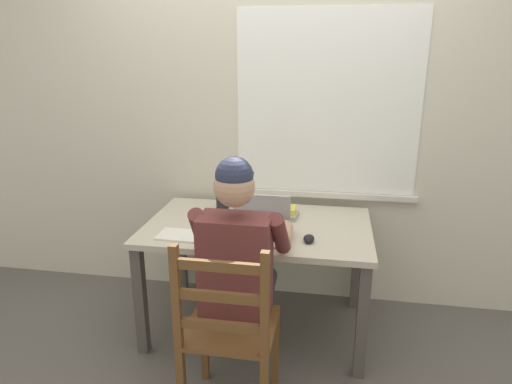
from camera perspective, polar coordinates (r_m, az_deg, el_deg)
name	(u,v)px	position (r m, az deg, el deg)	size (l,w,h in m)	color
ground_plane	(258,326)	(3.08, 0.21, -16.46)	(8.00, 8.00, 0.00)	#56514C
back_wall	(271,115)	(3.07, 1.94, 9.60)	(6.00, 0.08, 2.60)	beige
desk	(258,238)	(2.78, 0.23, -5.77)	(1.35, 0.83, 0.71)	#BCB29E
seated_person	(240,262)	(2.32, -2.00, -8.70)	(0.50, 0.60, 1.26)	brown
wooden_chair	(228,332)	(2.19, -3.50, -17.16)	(0.42, 0.42, 0.96)	brown
laptop	(260,227)	(2.57, 0.45, -4.41)	(0.33, 0.30, 0.23)	#ADAFB2
computer_mouse	(309,239)	(2.52, 6.65, -5.82)	(0.06, 0.10, 0.03)	black
coffee_mug_white	(241,206)	(2.92, -1.94, -1.71)	(0.12, 0.08, 0.10)	beige
coffee_mug_dark	(223,202)	(2.98, -4.18, -1.27)	(0.12, 0.08, 0.10)	black
book_stack_main	(283,212)	(2.86, 3.42, -2.55)	(0.19, 0.16, 0.06)	gray
paper_pile_near_laptop	(181,235)	(2.61, -9.37, -5.38)	(0.26, 0.17, 0.01)	silver
paper_pile_back_corner	(239,208)	(3.01, -2.10, -2.07)	(0.19, 0.14, 0.01)	white
landscape_photo_print	(206,224)	(2.77, -6.34, -4.02)	(0.13, 0.09, 0.00)	teal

